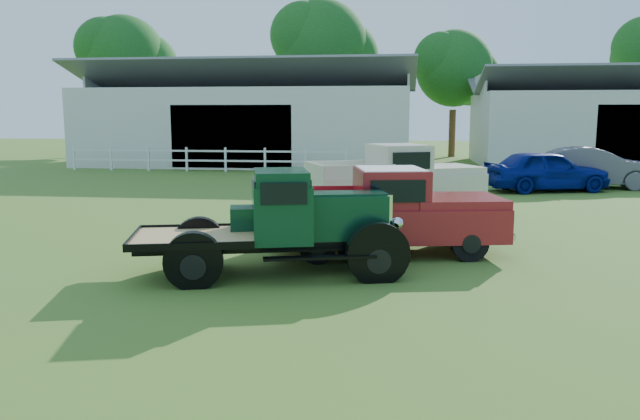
% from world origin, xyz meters
% --- Properties ---
extents(ground, '(120.00, 120.00, 0.00)m').
position_xyz_m(ground, '(0.00, 0.00, 0.00)').
color(ground, '#4C702C').
extents(shed_left, '(18.80, 10.20, 5.60)m').
position_xyz_m(shed_left, '(-7.00, 26.00, 2.80)').
color(shed_left, beige).
rests_on(shed_left, ground).
extents(shed_right, '(16.80, 9.20, 5.20)m').
position_xyz_m(shed_right, '(14.00, 27.00, 2.60)').
color(shed_right, beige).
rests_on(shed_right, ground).
extents(fence_rail, '(14.20, 0.16, 1.20)m').
position_xyz_m(fence_rail, '(-8.00, 20.00, 0.60)').
color(fence_rail, white).
rests_on(fence_rail, ground).
extents(tree_a, '(6.30, 6.30, 10.50)m').
position_xyz_m(tree_a, '(-18.00, 33.00, 5.25)').
color(tree_a, '#114610').
rests_on(tree_a, ground).
extents(tree_b, '(6.90, 6.90, 11.50)m').
position_xyz_m(tree_b, '(-4.00, 34.00, 5.75)').
color(tree_b, '#114610').
rests_on(tree_b, ground).
extents(tree_c, '(5.40, 5.40, 9.00)m').
position_xyz_m(tree_c, '(5.00, 33.00, 4.50)').
color(tree_c, '#114610').
rests_on(tree_c, ground).
extents(vintage_flatbed, '(4.96, 2.96, 1.84)m').
position_xyz_m(vintage_flatbed, '(-0.48, 0.49, 0.92)').
color(vintage_flatbed, '#0C3823').
rests_on(vintage_flatbed, ground).
extents(red_pickup, '(5.09, 2.77, 1.76)m').
position_xyz_m(red_pickup, '(1.37, 2.39, 0.88)').
color(red_pickup, maroon).
rests_on(red_pickup, ground).
extents(white_pickup, '(5.55, 4.00, 1.90)m').
position_xyz_m(white_pickup, '(1.48, 8.09, 0.95)').
color(white_pickup, beige).
rests_on(white_pickup, ground).
extents(misc_car_blue, '(4.80, 2.98, 1.53)m').
position_xyz_m(misc_car_blue, '(6.94, 13.70, 0.76)').
color(misc_car_blue, navy).
rests_on(misc_car_blue, ground).
extents(misc_car_grey, '(4.88, 2.08, 1.56)m').
position_xyz_m(misc_car_grey, '(8.98, 15.10, 0.78)').
color(misc_car_grey, '#50505A').
rests_on(misc_car_grey, ground).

